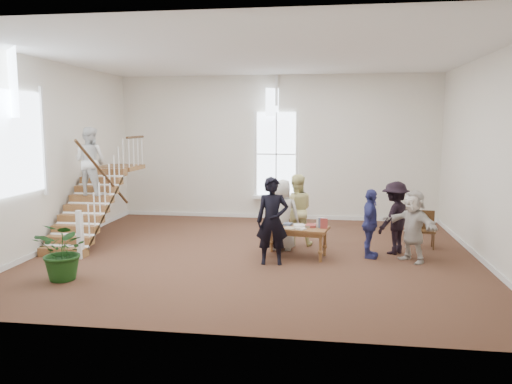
# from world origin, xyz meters

# --- Properties ---
(ground) EXTENTS (10.00, 10.00, 0.00)m
(ground) POSITION_xyz_m (0.00, 0.00, 0.00)
(ground) COLOR #3F2318
(ground) RESTS_ON ground
(room_shell) EXTENTS (10.49, 10.00, 10.00)m
(room_shell) POSITION_xyz_m (-0.00, 4.39, 0.40)
(room_shell) COLOR silver
(room_shell) RESTS_ON ground
(staircase) EXTENTS (1.10, 4.10, 2.92)m
(staircase) POSITION_xyz_m (-4.34, 0.75, 1.62)
(staircase) COLOR brown
(staircase) RESTS_ON ground
(library_table) EXTENTS (1.58, 0.98, 0.75)m
(library_table) POSITION_xyz_m (0.90, -0.10, 0.61)
(library_table) COLOR brown
(library_table) RESTS_ON ground
(police_officer) EXTENTS (0.73, 0.52, 1.89)m
(police_officer) POSITION_xyz_m (0.44, -0.75, 0.94)
(police_officer) COLOR black
(police_officer) RESTS_ON ground
(elderly_woman) EXTENTS (0.85, 0.57, 1.70)m
(elderly_woman) POSITION_xyz_m (0.54, 0.50, 0.85)
(elderly_woman) COLOR beige
(elderly_woman) RESTS_ON ground
(person_yellow) EXTENTS (0.94, 0.77, 1.77)m
(person_yellow) POSITION_xyz_m (0.84, 1.00, 0.89)
(person_yellow) COLOR #E8DE91
(person_yellow) RESTS_ON ground
(woman_cluster_a) EXTENTS (0.57, 0.97, 1.56)m
(woman_cluster_a) POSITION_xyz_m (2.56, 0.07, 0.78)
(woman_cluster_a) COLOR navy
(woman_cluster_a) RESTS_ON ground
(woman_cluster_b) EXTENTS (1.18, 1.24, 1.69)m
(woman_cluster_b) POSITION_xyz_m (3.16, 0.52, 0.84)
(woman_cluster_b) COLOR black
(woman_cluster_b) RESTS_ON ground
(woman_cluster_c) EXTENTS (1.29, 1.45, 1.59)m
(woman_cluster_c) POSITION_xyz_m (3.46, -0.13, 0.80)
(woman_cluster_c) COLOR beige
(woman_cluster_c) RESTS_ON ground
(floor_plant) EXTENTS (1.20, 1.10, 1.15)m
(floor_plant) POSITION_xyz_m (-3.40, -2.43, 0.58)
(floor_plant) COLOR #173D13
(floor_plant) RESTS_ON ground
(side_chair) EXTENTS (0.42, 0.42, 0.90)m
(side_chair) POSITION_xyz_m (4.01, 1.20, 0.50)
(side_chair) COLOR #38230F
(side_chair) RESTS_ON ground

